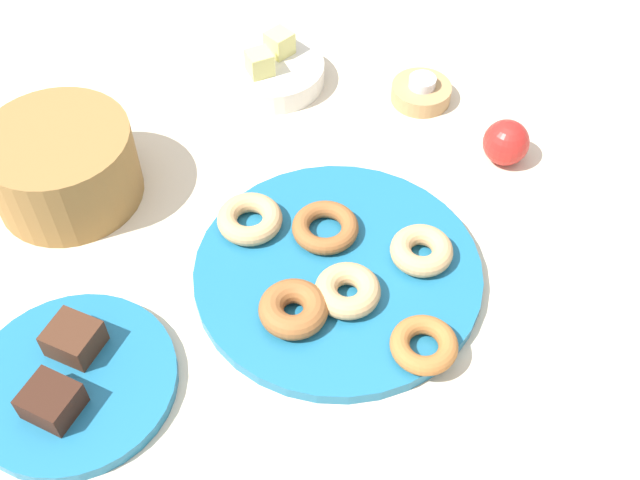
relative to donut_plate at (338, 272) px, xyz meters
The scene contains 18 objects.
ground_plane 0.01m from the donut_plate, ahead, with size 2.40×2.40×0.00m, color beige.
donut_plate is the anchor object (origin of this frame).
donut_0 0.09m from the donut_plate, behind, with size 0.08×0.08×0.03m, color #995B2D.
donut_1 0.11m from the donut_plate, 38.81° to the right, with size 0.08×0.08×0.03m, color tan.
donut_2 0.06m from the donut_plate, 57.30° to the left, with size 0.09×0.09×0.02m, color #995B2D.
donut_3 0.15m from the donut_plate, 99.35° to the right, with size 0.08×0.08×0.02m, color #AD6B33.
donut_4 0.13m from the donut_plate, 100.29° to the left, with size 0.08×0.08×0.03m, color tan.
donut_5 0.05m from the donut_plate, 124.91° to the right, with size 0.08×0.08×0.03m, color tan.
cake_plate 0.34m from the donut_plate, 159.39° to the left, with size 0.23×0.23×0.02m, color #1E6B93.
brownie_near 0.37m from the donut_plate, 163.89° to the left, with size 0.05×0.06×0.04m, color #381E14.
brownie_far 0.32m from the donut_plate, 152.71° to the left, with size 0.05×0.06×0.04m, color #472819.
candle_holder 0.37m from the donut_plate, 20.81° to the left, with size 0.09×0.09×0.03m, color tan.
tealight 0.37m from the donut_plate, 20.81° to the left, with size 0.04×0.04×0.01m, color silver.
basket 0.39m from the donut_plate, 110.50° to the left, with size 0.20×0.20×0.11m, color olive.
fruit_bowl 0.40m from the donut_plate, 55.82° to the left, with size 0.16×0.16×0.03m, color silver.
melon_chunk_left 0.38m from the donut_plate, 59.28° to the left, with size 0.04×0.04×0.04m, color #DBD67A.
melon_chunk_right 0.42m from the donut_plate, 53.61° to the left, with size 0.04×0.04×0.04m, color #DBD67A.
apple 0.32m from the donut_plate, ahead, with size 0.07×0.07×0.07m, color red.
Camera 1 is at (-0.46, -0.38, 0.79)m, focal length 44.19 mm.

